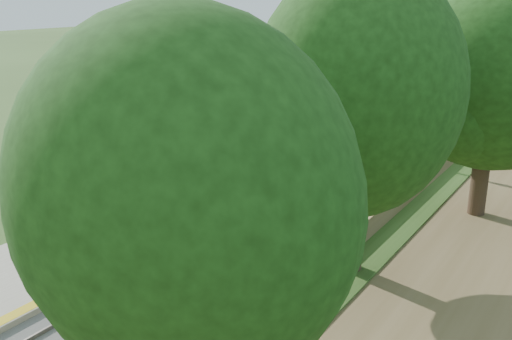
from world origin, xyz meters
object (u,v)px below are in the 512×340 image
Objects in this scene: station_building at (204,92)px; lamppost_far at (98,221)px; train at (507,60)px; signal_platform at (36,200)px; signal_gantry at (478,66)px; signal_farside at (409,141)px.

station_building reaches higher than lamppost_far.
signal_platform reaches higher than train.
train is 80.90m from signal_platform.
signal_gantry is at bearing 56.62° from station_building.
signal_platform is 19.56m from signal_farside.
signal_gantry is at bearing 96.56° from signal_farside.
signal_farside is (6.20, -63.51, 1.93)m from train.
signal_platform is (0.31, -3.21, 2.05)m from lamppost_far.
signal_platform is (-2.90, -80.82, 1.97)m from train.
train is at bearing 95.58° from signal_farside.
signal_gantry is 32.65m from signal_farside.
station_building is 24.16m from lamppost_far.
signal_platform is (11.10, -24.76, 0.22)m from station_building.
train is at bearing 87.95° from signal_platform.
station_building is 57.81m from train.
signal_platform is (-5.37, -49.75, -0.51)m from signal_gantry.
signal_farside reaches higher than lamppost_far.
train is 21.62× the size of signal_farside.
lamppost_far is 0.66× the size of signal_platform.
station_building is 1.34× the size of signal_platform.
lamppost_far is at bearing -63.41° from station_building.
signal_farside is (9.41, 14.10, 2.01)m from lamppost_far.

